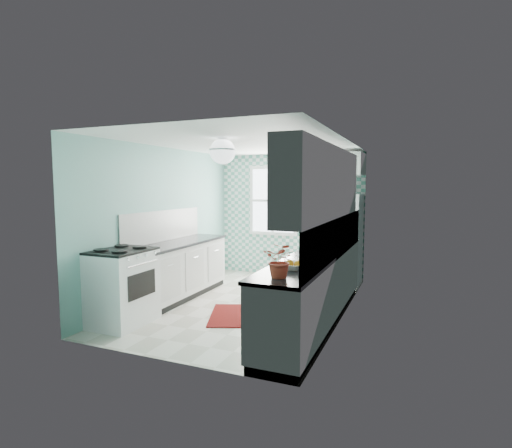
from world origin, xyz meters
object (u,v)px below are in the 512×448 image
at_px(fruit_bowl, 293,266).
at_px(potted_plant, 281,260).
at_px(stove, 122,286).
at_px(microwave, 341,186).
at_px(ceiling_light, 223,151).
at_px(sink, 329,246).
at_px(fridge, 340,239).

height_order(fruit_bowl, potted_plant, potted_plant).
distance_m(stove, fruit_bowl, 2.44).
relative_size(fruit_bowl, microwave, 0.60).
bearing_deg(ceiling_light, microwave, 67.06).
distance_m(potted_plant, microwave, 3.79).
relative_size(sink, microwave, 1.07).
bearing_deg(fridge, potted_plant, -86.98).
bearing_deg(potted_plant, sink, 89.89).
relative_size(stove, sink, 1.88).
xyz_separation_m(ceiling_light, microwave, (1.11, 2.62, -0.47)).
xyz_separation_m(stove, potted_plant, (2.40, -0.44, 0.60)).
height_order(stove, microwave, microwave).
relative_size(fridge, stove, 1.71).
distance_m(ceiling_light, fruit_bowl, 1.92).
distance_m(fridge, potted_plant, 3.73).
relative_size(fridge, microwave, 3.44).
bearing_deg(fruit_bowl, stove, 179.94).
relative_size(fridge, potted_plant, 4.72).
relative_size(fridge, fruit_bowl, 5.75).
distance_m(sink, potted_plant, 2.32).
bearing_deg(stove, microwave, 55.48).
bearing_deg(fridge, sink, -84.51).
distance_m(stove, potted_plant, 2.51).
bearing_deg(microwave, ceiling_light, 67.95).
relative_size(ceiling_light, stove, 0.35).
bearing_deg(fruit_bowl, fridge, 91.58).
bearing_deg(stove, fruit_bowl, 0.61).
xyz_separation_m(sink, microwave, (-0.09, 1.41, 0.91)).
bearing_deg(potted_plant, fruit_bowl, 90.00).
bearing_deg(sink, fruit_bowl, -89.43).
bearing_deg(stove, fridge, 55.48).
bearing_deg(fruit_bowl, microwave, 91.57).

